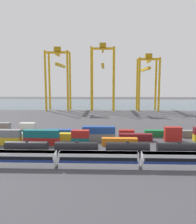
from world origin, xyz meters
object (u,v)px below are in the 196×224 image
at_px(shipping_container_12, 135,137).
at_px(gantry_crane_central, 103,71).
at_px(shipping_container_19, 28,132).
at_px(gantry_crane_east, 147,76).
at_px(shipping_container_10, 99,137).
at_px(freight_tank_row, 102,148).
at_px(shipping_container_9, 62,137).
at_px(shipping_container_21, 60,133).
at_px(shipping_container_25, 194,134).
at_px(gantry_crane_west, 59,72).
at_px(passenger_train, 98,159).
at_px(shipping_container_8, 26,136).

xyz_separation_m(shipping_container_12, gantry_crane_central, (-13.41, 93.66, 28.48)).
height_order(shipping_container_19, gantry_crane_east, gantry_crane_east).
relative_size(shipping_container_10, gantry_crane_central, 0.24).
xyz_separation_m(shipping_container_12, gantry_crane_east, (20.54, 94.15, 24.87)).
xyz_separation_m(freight_tank_row, gantry_crane_east, (32.64, 110.94, 24.21)).
height_order(gantry_crane_central, gantry_crane_east, gantry_crane_central).
height_order(shipping_container_9, shipping_container_21, same).
bearing_deg(shipping_container_19, shipping_container_10, -12.79).
height_order(shipping_container_12, gantry_crane_central, gantry_crane_central).
relative_size(shipping_container_25, gantry_crane_west, 0.26).
bearing_deg(shipping_container_21, passenger_train, -63.79).
xyz_separation_m(shipping_container_10, shipping_container_12, (13.59, 0.00, 0.00)).
bearing_deg(gantry_crane_central, gantry_crane_west, -179.48).
xyz_separation_m(passenger_train, shipping_container_21, (-16.42, 33.35, -0.84)).
bearing_deg(gantry_crane_east, gantry_crane_central, -179.16).
bearing_deg(passenger_train, shipping_container_8, 136.22).
distance_m(freight_tank_row, shipping_container_12, 20.70).
xyz_separation_m(shipping_container_8, gantry_crane_east, (61.32, 94.15, 24.87)).
height_order(gantry_crane_west, gantry_crane_central, gantry_crane_central).
bearing_deg(freight_tank_row, gantry_crane_central, 90.68).
relative_size(freight_tank_row, gantry_crane_east, 1.37).
bearing_deg(shipping_container_12, shipping_container_10, 180.00).
height_order(passenger_train, shipping_container_19, passenger_train).
distance_m(gantry_crane_central, gantry_crane_east, 34.15).
bearing_deg(shipping_container_21, shipping_container_10, -22.75).
xyz_separation_m(shipping_container_8, shipping_container_12, (40.78, 0.00, 0.00)).
bearing_deg(shipping_container_25, gantry_crane_west, 129.33).
bearing_deg(gantry_crane_west, gantry_crane_east, 0.68).
xyz_separation_m(shipping_container_10, gantry_crane_central, (0.18, 93.66, 28.48)).
bearing_deg(shipping_container_10, shipping_container_12, 0.00).
xyz_separation_m(shipping_container_10, gantry_crane_east, (34.14, 94.15, 24.87)).
xyz_separation_m(passenger_train, shipping_container_12, (12.82, 26.79, -0.84)).
height_order(shipping_container_9, gantry_crane_central, gantry_crane_central).
bearing_deg(gantry_crane_central, shipping_container_19, -108.46).
height_order(freight_tank_row, shipping_container_12, freight_tank_row).
distance_m(shipping_container_8, gantry_crane_east, 115.08).
relative_size(shipping_container_8, shipping_container_25, 0.50).
height_order(freight_tank_row, shipping_container_21, freight_tank_row).
distance_m(shipping_container_10, shipping_container_21, 16.97).
height_order(shipping_container_12, shipping_container_25, same).
distance_m(passenger_train, shipping_container_21, 37.18).
xyz_separation_m(shipping_container_21, shipping_container_25, (52.99, 0.00, 0.00)).
distance_m(passenger_train, shipping_container_12, 29.71).
relative_size(shipping_container_12, gantry_crane_west, 0.26).
xyz_separation_m(shipping_container_10, shipping_container_21, (-15.65, 6.56, 0.00)).
height_order(freight_tank_row, shipping_container_19, freight_tank_row).
bearing_deg(shipping_container_21, gantry_crane_east, 60.39).
distance_m(shipping_container_9, gantry_crane_central, 98.86).
bearing_deg(shipping_container_10, passenger_train, -88.35).
distance_m(shipping_container_21, shipping_container_25, 52.99).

